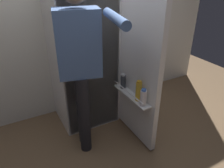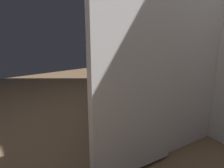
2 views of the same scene
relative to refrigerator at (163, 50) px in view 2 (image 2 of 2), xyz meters
The scene contains 4 objects.
ground_plane 0.97m from the refrigerator, 93.83° to the right, with size 6.23×6.23×0.00m, color brown.
kitchen_wall 0.61m from the refrigerator, 94.57° to the left, with size 4.40×0.10×2.57m, color silver.
refrigerator is the anchor object (origin of this frame).
person 0.57m from the refrigerator, 118.36° to the right, with size 0.57×0.80×1.77m.
Camera 2 is at (1.53, -1.00, 1.12)m, focal length 36.20 mm.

